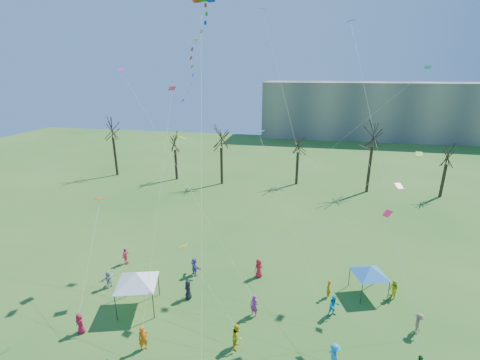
% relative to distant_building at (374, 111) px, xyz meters
% --- Properties ---
extents(distant_building, '(60.00, 14.00, 15.00)m').
position_rel_distant_building_xyz_m(distant_building, '(0.00, 0.00, 0.00)').
color(distant_building, gray).
rests_on(distant_building, ground).
extents(bare_tree_row, '(69.42, 7.30, 11.31)m').
position_rel_distant_building_xyz_m(bare_tree_row, '(-21.33, -45.88, -0.51)').
color(bare_tree_row, black).
rests_on(bare_tree_row, ground).
extents(big_box_kite, '(2.99, 8.28, 25.95)m').
position_rel_distant_building_xyz_m(big_box_kite, '(-26.50, -72.46, 11.69)').
color(big_box_kite, red).
rests_on(big_box_kite, ground).
extents(canopy_tent_white, '(4.13, 4.13, 3.22)m').
position_rel_distant_building_xyz_m(canopy_tent_white, '(-30.47, -77.97, -4.77)').
color(canopy_tent_white, '#3F3F44').
rests_on(canopy_tent_white, ground).
extents(canopy_tent_blue, '(3.40, 3.40, 2.68)m').
position_rel_distant_building_xyz_m(canopy_tent_blue, '(-12.16, -72.67, -5.23)').
color(canopy_tent_blue, '#3F3F44').
rests_on(canopy_tent_blue, ground).
extents(festival_crowd, '(26.04, 10.76, 1.85)m').
position_rel_distant_building_xyz_m(festival_crowd, '(-21.72, -76.66, -6.64)').
color(festival_crowd, '#BD173A').
rests_on(festival_crowd, ground).
extents(small_kites_aloft, '(30.12, 19.24, 33.16)m').
position_rel_distant_building_xyz_m(small_kites_aloft, '(-21.94, -70.84, 5.37)').
color(small_kites_aloft, '#DC440B').
rests_on(small_kites_aloft, ground).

